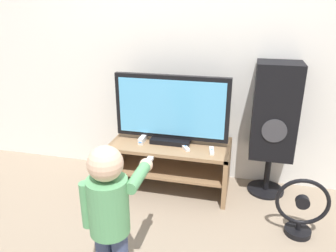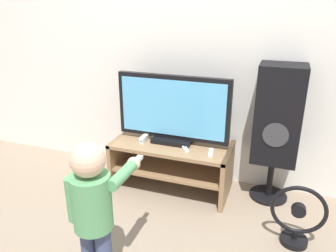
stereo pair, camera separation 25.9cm
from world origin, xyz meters
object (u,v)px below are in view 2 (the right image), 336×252
(remote_secondary, at_px, (185,148))
(child, at_px, (93,202))
(game_console, at_px, (145,138))
(remote_primary, at_px, (211,153))
(floor_fan, at_px, (297,218))
(television, at_px, (173,110))
(speaker_tower, at_px, (278,117))

(remote_secondary, distance_m, child, 1.05)
(game_console, bearing_deg, child, -81.66)
(remote_primary, height_order, remote_secondary, same)
(game_console, height_order, remote_primary, game_console)
(remote_primary, xyz_separation_m, remote_secondary, (-0.22, 0.01, 0.00))
(game_console, distance_m, child, 1.10)
(floor_fan, bearing_deg, television, 157.50)
(remote_secondary, relative_size, child, 0.14)
(game_console, xyz_separation_m, child, (0.16, -1.08, 0.06))
(remote_secondary, xyz_separation_m, floor_fan, (0.90, -0.32, -0.24))
(remote_primary, relative_size, floor_fan, 0.30)
(remote_primary, bearing_deg, child, -113.74)
(television, bearing_deg, speaker_tower, 7.46)
(television, xyz_separation_m, remote_primary, (0.36, -0.12, -0.28))
(floor_fan, bearing_deg, remote_secondary, 160.45)
(television, height_order, remote_primary, television)
(television, bearing_deg, remote_secondary, -38.03)
(child, relative_size, speaker_tower, 0.78)
(speaker_tower, distance_m, floor_fan, 0.78)
(remote_secondary, bearing_deg, child, -102.39)
(floor_fan, bearing_deg, remote_primary, 155.56)
(television, height_order, game_console, television)
(speaker_tower, bearing_deg, remote_secondary, -162.15)
(game_console, xyz_separation_m, remote_primary, (0.60, -0.07, -0.01))
(game_console, bearing_deg, speaker_tower, 8.44)
(child, relative_size, floor_fan, 1.96)
(game_console, distance_m, speaker_tower, 1.12)
(speaker_tower, bearing_deg, floor_fan, -68.98)
(child, bearing_deg, floor_fan, 32.08)
(television, distance_m, game_console, 0.36)
(remote_primary, distance_m, speaker_tower, 0.59)
(remote_secondary, bearing_deg, floor_fan, -19.55)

